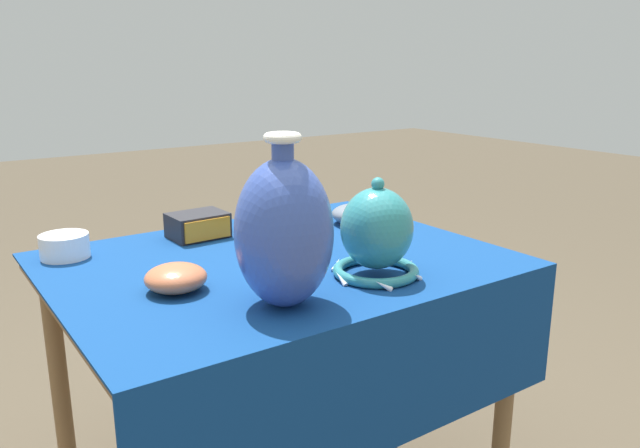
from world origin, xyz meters
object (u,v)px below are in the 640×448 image
vase_tall_bulbous (284,232)px  mosaic_tile_box (198,225)px  cup_wide_charcoal (295,234)px  bowl_shallow_slate (356,214)px  pot_squat_porcelain (65,246)px  vase_dome_bell (377,235)px  bowl_shallow_terracotta (176,278)px

vase_tall_bulbous → mosaic_tile_box: 0.54m
cup_wide_charcoal → bowl_shallow_slate: (0.26, 0.09, -0.01)m
bowl_shallow_slate → pot_squat_porcelain: bearing=169.2°
vase_tall_bulbous → mosaic_tile_box: size_ratio=2.22×
pot_squat_porcelain → bowl_shallow_slate: bearing=-10.8°
vase_dome_bell → mosaic_tile_box: (-0.19, 0.50, -0.06)m
mosaic_tile_box → bowl_shallow_slate: size_ratio=1.07×
cup_wide_charcoal → pot_squat_porcelain: size_ratio=1.13×
vase_tall_bulbous → pot_squat_porcelain: (-0.27, 0.54, -0.11)m
cup_wide_charcoal → pot_squat_porcelain: (-0.49, 0.23, -0.01)m
cup_wide_charcoal → vase_dome_bell: bearing=-84.2°
vase_tall_bulbous → cup_wide_charcoal: (0.22, 0.31, -0.11)m
vase_tall_bulbous → bowl_shallow_terracotta: 0.26m
vase_tall_bulbous → mosaic_tile_box: (0.06, 0.53, -0.11)m
vase_dome_bell → mosaic_tile_box: 0.53m
pot_squat_porcelain → vase_tall_bulbous: bearing=-63.6°
vase_dome_bell → pot_squat_porcelain: (-0.52, 0.51, -0.06)m
mosaic_tile_box → vase_tall_bulbous: bearing=-98.6°
bowl_shallow_terracotta → pot_squat_porcelain: bearing=110.0°
mosaic_tile_box → pot_squat_porcelain: mosaic_tile_box is taller
mosaic_tile_box → pot_squat_porcelain: 0.33m
vase_tall_bulbous → bowl_shallow_slate: 0.64m
vase_dome_bell → bowl_shallow_slate: size_ratio=1.58×
bowl_shallow_slate → vase_dome_bell: bearing=-122.3°
vase_tall_bulbous → cup_wide_charcoal: bearing=54.6°
mosaic_tile_box → cup_wide_charcoal: (0.16, -0.22, 0.00)m
pot_squat_porcelain → bowl_shallow_slate: size_ratio=0.81×
bowl_shallow_terracotta → bowl_shallow_slate: (0.62, 0.21, 0.00)m
mosaic_tile_box → bowl_shallow_terracotta: bearing=-122.7°
mosaic_tile_box → bowl_shallow_slate: bearing=-18.7°
mosaic_tile_box → bowl_shallow_slate: mosaic_tile_box is taller
bowl_shallow_slate → mosaic_tile_box: bearing=163.5°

